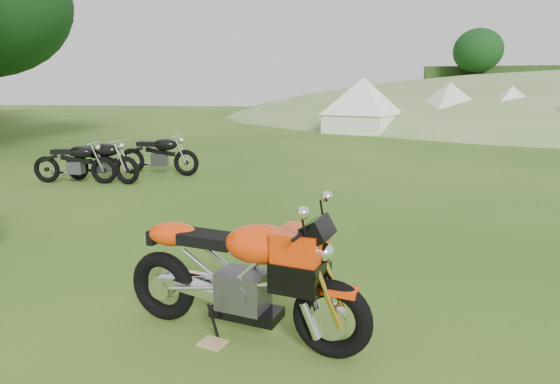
% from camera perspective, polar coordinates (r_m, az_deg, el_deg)
% --- Properties ---
extents(ground, '(120.00, 120.00, 0.00)m').
position_cam_1_polar(ground, '(5.87, -3.74, -9.41)').
color(ground, '#214D10').
rests_on(ground, ground).
extents(sport_motorcycle, '(2.31, 1.03, 1.35)m').
position_cam_1_polar(sport_motorcycle, '(4.14, -4.84, -8.92)').
color(sport_motorcycle, red).
rests_on(sport_motorcycle, ground).
extents(plywood_board, '(0.26, 0.23, 0.02)m').
position_cam_1_polar(plywood_board, '(4.33, -8.20, -17.75)').
color(plywood_board, tan).
rests_on(plywood_board, ground).
extents(vintage_moto_b, '(2.03, 0.66, 1.05)m').
position_cam_1_polar(vintage_moto_b, '(12.12, -23.76, 3.42)').
color(vintage_moto_b, black).
rests_on(vintage_moto_b, ground).
extents(vintage_moto_c, '(2.15, 0.86, 1.10)m').
position_cam_1_polar(vintage_moto_c, '(12.00, -21.00, 3.70)').
color(vintage_moto_c, black).
rests_on(vintage_moto_c, ground).
extents(vintage_moto_d, '(2.14, 0.54, 1.12)m').
position_cam_1_polar(vintage_moto_d, '(12.61, -14.58, 4.53)').
color(vintage_moto_d, black).
rests_on(vintage_moto_d, ground).
extents(tent_left, '(4.14, 4.14, 2.76)m').
position_cam_1_polar(tent_left, '(25.19, 10.03, 10.27)').
color(tent_left, white).
rests_on(tent_left, ground).
extents(tent_mid, '(3.97, 3.97, 2.63)m').
position_cam_1_polar(tent_mid, '(27.39, 19.83, 9.75)').
color(tent_mid, beige).
rests_on(tent_mid, ground).
extents(tent_right, '(3.10, 3.10, 2.49)m').
position_cam_1_polar(tent_right, '(27.27, 26.28, 9.07)').
color(tent_right, silver).
rests_on(tent_right, ground).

